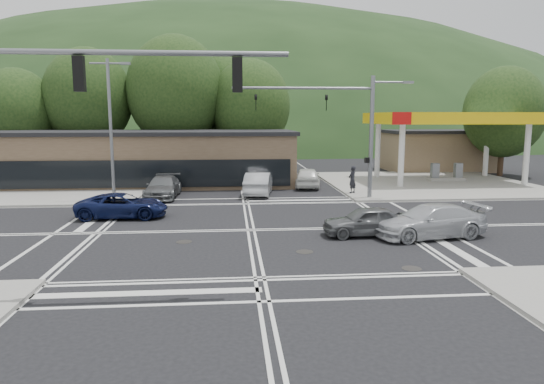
{
  "coord_description": "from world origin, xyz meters",
  "views": [
    {
      "loc": [
        -0.92,
        -22.76,
        5.37
      ],
      "look_at": [
        1.27,
        2.87,
        1.4
      ],
      "focal_mm": 32.0,
      "sensor_mm": 36.0,
      "label": 1
    }
  ],
  "objects": [
    {
      "name": "tree_n_b",
      "position": [
        -6.0,
        24.0,
        7.79
      ],
      "size": [
        9.0,
        9.0,
        12.98
      ],
      "color": "#382619",
      "rests_on": "ground"
    },
    {
      "name": "gas_station_canopy",
      "position": [
        16.99,
        15.99,
        5.04
      ],
      "size": [
        12.32,
        8.34,
        5.75
      ],
      "color": "silver",
      "rests_on": "ground"
    },
    {
      "name": "pedestrian",
      "position": [
        7.5,
        10.07,
        1.1
      ],
      "size": [
        0.81,
        0.8,
        1.89
      ],
      "primitive_type": "imported",
      "rotation": [
        0.0,
        0.0,
        3.91
      ],
      "color": "black",
      "rests_on": "sidewalk_ne"
    },
    {
      "name": "car_northbound",
      "position": [
        -5.5,
        10.06,
        0.72
      ],
      "size": [
        2.21,
        5.07,
        1.45
      ],
      "primitive_type": "imported",
      "rotation": [
        0.0,
        0.0,
        -0.04
      ],
      "color": "#56595B",
      "rests_on": "ground"
    },
    {
      "name": "car_blue_west",
      "position": [
        -6.79,
        3.51,
        0.66
      ],
      "size": [
        4.78,
        2.21,
        1.33
      ],
      "primitive_type": "imported",
      "rotation": [
        0.0,
        0.0,
        1.57
      ],
      "color": "#0D153D",
      "rests_on": "ground"
    },
    {
      "name": "convenience_store",
      "position": [
        20.0,
        25.0,
        1.9
      ],
      "size": [
        10.0,
        6.0,
        3.8
      ],
      "primitive_type": "cube",
      "color": "#846B4F",
      "rests_on": "ground"
    },
    {
      "name": "car_queue_b",
      "position": [
        4.96,
        14.0,
        0.78
      ],
      "size": [
        2.49,
        4.82,
        1.57
      ],
      "primitive_type": "imported",
      "rotation": [
        0.0,
        0.0,
        3.0
      ],
      "color": "silver",
      "rests_on": "ground"
    },
    {
      "name": "hill_north",
      "position": [
        0.0,
        90.0,
        0.0
      ],
      "size": [
        252.0,
        126.0,
        140.0
      ],
      "primitive_type": "ellipsoid",
      "color": "#1E3618",
      "rests_on": "ground"
    },
    {
      "name": "sidewalk_nw",
      "position": [
        -15.0,
        15.0,
        0.07
      ],
      "size": [
        16.0,
        16.0,
        0.15
      ],
      "primitive_type": "cube",
      "color": "gray",
      "rests_on": "ground"
    },
    {
      "name": "car_silver_east",
      "position": [
        8.0,
        -2.07,
        0.74
      ],
      "size": [
        5.4,
        2.9,
        1.49
      ],
      "primitive_type": "imported",
      "rotation": [
        0.0,
        0.0,
        -1.41
      ],
      "color": "#BABCC2",
      "rests_on": "ground"
    },
    {
      "name": "commercial_row",
      "position": [
        -8.0,
        17.0,
        2.0
      ],
      "size": [
        24.0,
        8.0,
        4.0
      ],
      "primitive_type": "cube",
      "color": "brown",
      "rests_on": "ground"
    },
    {
      "name": "car_grey_center",
      "position": [
        5.21,
        -1.52,
        0.68
      ],
      "size": [
        4.03,
        1.77,
        1.35
      ],
      "primitive_type": "imported",
      "rotation": [
        0.0,
        0.0,
        -1.53
      ],
      "color": "#585A5D",
      "rests_on": "ground"
    },
    {
      "name": "signal_mast_ne",
      "position": [
        6.95,
        8.2,
        5.07
      ],
      "size": [
        11.65,
        0.3,
        8.0
      ],
      "color": "slate",
      "rests_on": "ground"
    },
    {
      "name": "signal_mast_sw",
      "position": [
        -6.39,
        -8.2,
        5.12
      ],
      "size": [
        9.14,
        0.28,
        8.0
      ],
      "color": "slate",
      "rests_on": "ground"
    },
    {
      "name": "tree_n_c",
      "position": [
        1.0,
        24.0,
        6.49
      ],
      "size": [
        7.6,
        7.6,
        10.87
      ],
      "color": "#382619",
      "rests_on": "ground"
    },
    {
      "name": "tree_ne",
      "position": [
        24.0,
        20.0,
        5.84
      ],
      "size": [
        7.2,
        7.2,
        9.99
      ],
      "color": "#382619",
      "rests_on": "ground"
    },
    {
      "name": "car_queue_a",
      "position": [
        1.0,
        10.78,
        0.8
      ],
      "size": [
        2.4,
        5.05,
        1.6
      ],
      "primitive_type": "imported",
      "rotation": [
        0.0,
        0.0,
        2.99
      ],
      "color": "#9A9DA0",
      "rests_on": "ground"
    },
    {
      "name": "tree_n_a",
      "position": [
        -14.0,
        24.0,
        7.14
      ],
      "size": [
        8.0,
        8.0,
        11.75
      ],
      "color": "#382619",
      "rests_on": "ground"
    },
    {
      "name": "sidewalk_ne",
      "position": [
        15.0,
        15.0,
        0.07
      ],
      "size": [
        16.0,
        16.0,
        0.15
      ],
      "primitive_type": "cube",
      "color": "gray",
      "rests_on": "ground"
    },
    {
      "name": "tree_n_e",
      "position": [
        -2.0,
        28.0,
        7.14
      ],
      "size": [
        8.4,
        8.4,
        11.98
      ],
      "color": "#382619",
      "rests_on": "ground"
    },
    {
      "name": "ground",
      "position": [
        0.0,
        0.0,
        0.0
      ],
      "size": [
        120.0,
        120.0,
        0.0
      ],
      "primitive_type": "plane",
      "color": "black",
      "rests_on": "ground"
    },
    {
      "name": "tree_n_d",
      "position": [
        -20.0,
        23.0,
        5.84
      ],
      "size": [
        6.8,
        6.8,
        9.76
      ],
      "color": "#382619",
      "rests_on": "ground"
    },
    {
      "name": "streetlight_nw",
      "position": [
        -8.44,
        9.0,
        5.05
      ],
      "size": [
        2.5,
        0.25,
        9.0
      ],
      "color": "slate",
      "rests_on": "ground"
    }
  ]
}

